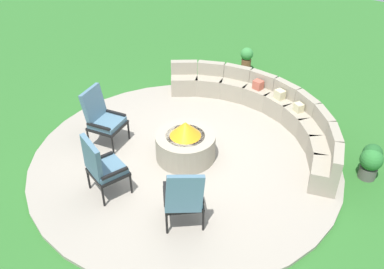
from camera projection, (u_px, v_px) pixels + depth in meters
The scene contains 10 objects.
ground_plane at pixel (186, 159), 7.76m from camera, with size 24.00×24.00×0.00m, color #2D6B28.
patio_circle at pixel (186, 158), 7.74m from camera, with size 5.69×5.69×0.06m, color #9E9384.
fire_pit at pixel (185, 144), 7.55m from camera, with size 1.09×1.09×0.76m.
curved_stone_bench at pixel (266, 109), 8.56m from camera, with size 4.54×2.29×0.72m.
lounge_chair_front_left at pixel (102, 117), 7.79m from camera, with size 0.73×0.70×1.13m.
lounge_chair_front_right at pixel (102, 166), 6.59m from camera, with size 0.70×0.69×1.15m.
lounge_chair_back_left at pixel (184, 196), 6.07m from camera, with size 0.83×0.85×1.07m.
potted_plant_0 at pixel (370, 163), 7.15m from camera, with size 0.39×0.39×0.59m.
potted_plant_1 at pixel (247, 58), 10.63m from camera, with size 0.32×0.32×0.62m.
potted_plant_2 at pixel (371, 158), 7.22m from camera, with size 0.34×0.34×0.62m.
Camera 1 is at (3.73, -4.83, 4.82)m, focal length 38.85 mm.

